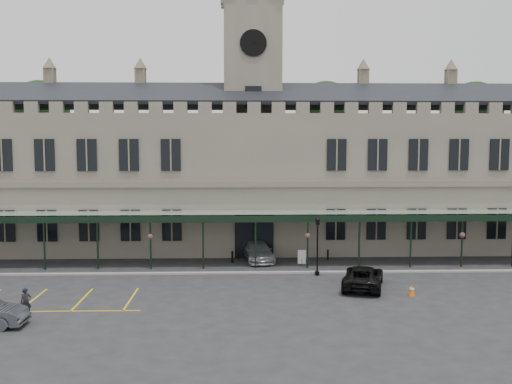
{
  "coord_description": "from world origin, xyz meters",
  "views": [
    {
      "loc": [
        -1.31,
        -35.8,
        9.95
      ],
      "look_at": [
        0.0,
        6.0,
        6.0
      ],
      "focal_mm": 40.0,
      "sensor_mm": 36.0,
      "label": 1
    }
  ],
  "objects_px": {
    "clock_tower": "(253,103)",
    "person_a": "(26,302)",
    "lamp_post_mid": "(317,240)",
    "car_taxi": "(258,251)",
    "sign_board": "(302,257)",
    "car_van": "(363,277)",
    "traffic_cone": "(412,290)",
    "station_building": "(253,177)"
  },
  "relations": [
    {
      "from": "car_taxi",
      "to": "lamp_post_mid",
      "type": "bearing_deg",
      "value": -59.39
    },
    {
      "from": "clock_tower",
      "to": "traffic_cone",
      "type": "distance_m",
      "value": 23.18
    },
    {
      "from": "traffic_cone",
      "to": "clock_tower",
      "type": "bearing_deg",
      "value": 120.09
    },
    {
      "from": "lamp_post_mid",
      "to": "sign_board",
      "type": "bearing_deg",
      "value": 100.27
    },
    {
      "from": "car_taxi",
      "to": "traffic_cone",
      "type": "bearing_deg",
      "value": -56.75
    },
    {
      "from": "clock_tower",
      "to": "sign_board",
      "type": "height_order",
      "value": "clock_tower"
    },
    {
      "from": "clock_tower",
      "to": "lamp_post_mid",
      "type": "relative_size",
      "value": 5.64
    },
    {
      "from": "station_building",
      "to": "clock_tower",
      "type": "xyz_separation_m",
      "value": [
        0.0,
        0.09,
        6.64
      ]
    },
    {
      "from": "lamp_post_mid",
      "to": "sign_board",
      "type": "xyz_separation_m",
      "value": [
        -0.69,
        3.83,
        -2.07
      ]
    },
    {
      "from": "car_taxi",
      "to": "car_van",
      "type": "xyz_separation_m",
      "value": [
        6.71,
        -8.79,
        -0.01
      ]
    },
    {
      "from": "clock_tower",
      "to": "traffic_cone",
      "type": "xyz_separation_m",
      "value": [
        9.7,
        -16.74,
        -12.78
      ]
    },
    {
      "from": "station_building",
      "to": "clock_tower",
      "type": "bearing_deg",
      "value": 90.0
    },
    {
      "from": "lamp_post_mid",
      "to": "person_a",
      "type": "distance_m",
      "value": 19.93
    },
    {
      "from": "clock_tower",
      "to": "person_a",
      "type": "bearing_deg",
      "value": -123.02
    },
    {
      "from": "car_van",
      "to": "sign_board",
      "type": "bearing_deg",
      "value": -50.13
    },
    {
      "from": "traffic_cone",
      "to": "car_van",
      "type": "relative_size",
      "value": 0.13
    },
    {
      "from": "lamp_post_mid",
      "to": "traffic_cone",
      "type": "relative_size",
      "value": 6.47
    },
    {
      "from": "car_taxi",
      "to": "sign_board",
      "type": "bearing_deg",
      "value": -29.46
    },
    {
      "from": "lamp_post_mid",
      "to": "sign_board",
      "type": "relative_size",
      "value": 3.98
    },
    {
      "from": "clock_tower",
      "to": "sign_board",
      "type": "distance_m",
      "value": 15.03
    },
    {
      "from": "person_a",
      "to": "car_taxi",
      "type": "bearing_deg",
      "value": 19.71
    },
    {
      "from": "station_building",
      "to": "person_a",
      "type": "xyz_separation_m",
      "value": [
        -13.2,
        -20.23,
        -5.65
      ]
    },
    {
      "from": "car_van",
      "to": "person_a",
      "type": "distance_m",
      "value": 20.94
    },
    {
      "from": "lamp_post_mid",
      "to": "person_a",
      "type": "xyz_separation_m",
      "value": [
        -17.63,
        -9.13,
        -1.79
      ]
    },
    {
      "from": "station_building",
      "to": "lamp_post_mid",
      "type": "bearing_deg",
      "value": -68.25
    },
    {
      "from": "sign_board",
      "to": "car_van",
      "type": "bearing_deg",
      "value": -60.42
    },
    {
      "from": "station_building",
      "to": "car_taxi",
      "type": "xyz_separation_m",
      "value": [
        0.29,
        -5.91,
        -5.71
      ]
    },
    {
      "from": "station_building",
      "to": "person_a",
      "type": "bearing_deg",
      "value": -123.13
    },
    {
      "from": "traffic_cone",
      "to": "person_a",
      "type": "distance_m",
      "value": 23.18
    },
    {
      "from": "lamp_post_mid",
      "to": "person_a",
      "type": "relative_size",
      "value": 2.7
    },
    {
      "from": "clock_tower",
      "to": "sign_board",
      "type": "bearing_deg",
      "value": -63.08
    },
    {
      "from": "clock_tower",
      "to": "car_taxi",
      "type": "bearing_deg",
      "value": -87.21
    },
    {
      "from": "clock_tower",
      "to": "traffic_cone",
      "type": "relative_size",
      "value": 36.49
    },
    {
      "from": "lamp_post_mid",
      "to": "traffic_cone",
      "type": "xyz_separation_m",
      "value": [
        5.27,
        -5.56,
        -2.28
      ]
    },
    {
      "from": "car_van",
      "to": "person_a",
      "type": "bearing_deg",
      "value": 31.44
    },
    {
      "from": "lamp_post_mid",
      "to": "car_taxi",
      "type": "bearing_deg",
      "value": 128.57
    },
    {
      "from": "station_building",
      "to": "car_taxi",
      "type": "relative_size",
      "value": 11.56
    },
    {
      "from": "station_building",
      "to": "person_a",
      "type": "height_order",
      "value": "station_building"
    },
    {
      "from": "car_taxi",
      "to": "car_van",
      "type": "distance_m",
      "value": 11.06
    },
    {
      "from": "traffic_cone",
      "to": "car_taxi",
      "type": "relative_size",
      "value": 0.13
    },
    {
      "from": "sign_board",
      "to": "car_van",
      "type": "xyz_separation_m",
      "value": [
        3.27,
        -7.43,
        0.2
      ]
    },
    {
      "from": "station_building",
      "to": "car_van",
      "type": "relative_size",
      "value": 11.23
    }
  ]
}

